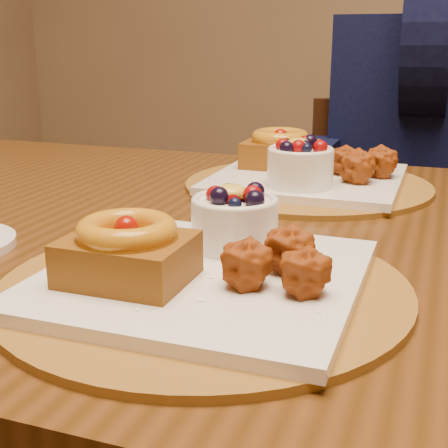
{
  "coord_description": "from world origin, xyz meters",
  "views": [
    {
      "loc": [
        0.11,
        -0.65,
        0.98
      ],
      "look_at": [
        -0.08,
        -0.1,
        0.81
      ],
      "focal_mm": 50.0,
      "sensor_mm": 36.0,
      "label": 1
    }
  ],
  "objects_px": {
    "dining_table": "(268,283)",
    "place_setting_near": "(203,264)",
    "place_setting_far": "(305,171)",
    "chair_far": "(405,273)",
    "diner": "(425,100)"
  },
  "relations": [
    {
      "from": "dining_table",
      "to": "place_setting_near",
      "type": "relative_size",
      "value": 4.21
    },
    {
      "from": "place_setting_near",
      "to": "place_setting_far",
      "type": "distance_m",
      "value": 0.43
    },
    {
      "from": "place_setting_far",
      "to": "chair_far",
      "type": "bearing_deg",
      "value": 72.35
    },
    {
      "from": "place_setting_near",
      "to": "place_setting_far",
      "type": "xyz_separation_m",
      "value": [
        -0.0,
        0.43,
        0.0
      ]
    },
    {
      "from": "diner",
      "to": "place_setting_far",
      "type": "bearing_deg",
      "value": -84.13
    },
    {
      "from": "chair_far",
      "to": "dining_table",
      "type": "bearing_deg",
      "value": -121.43
    },
    {
      "from": "dining_table",
      "to": "diner",
      "type": "height_order",
      "value": "diner"
    },
    {
      "from": "place_setting_far",
      "to": "diner",
      "type": "distance_m",
      "value": 0.56
    },
    {
      "from": "dining_table",
      "to": "place_setting_far",
      "type": "height_order",
      "value": "place_setting_far"
    },
    {
      "from": "place_setting_near",
      "to": "chair_far",
      "type": "height_order",
      "value": "chair_far"
    },
    {
      "from": "place_setting_near",
      "to": "diner",
      "type": "relative_size",
      "value": 0.48
    },
    {
      "from": "chair_far",
      "to": "diner",
      "type": "distance_m",
      "value": 0.39
    },
    {
      "from": "place_setting_far",
      "to": "place_setting_near",
      "type": "bearing_deg",
      "value": -89.92
    },
    {
      "from": "chair_far",
      "to": "place_setting_near",
      "type": "bearing_deg",
      "value": -118.73
    },
    {
      "from": "place_setting_near",
      "to": "chair_far",
      "type": "xyz_separation_m",
      "value": [
        0.14,
        0.87,
        -0.31
      ]
    }
  ]
}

